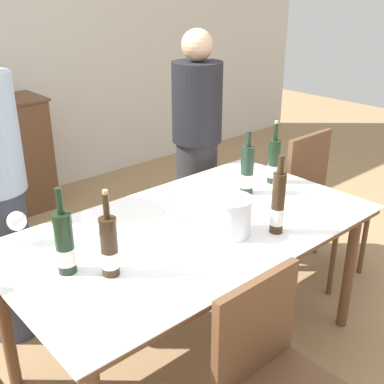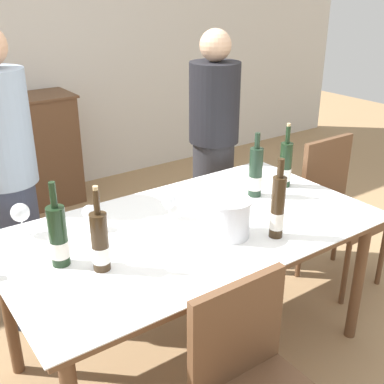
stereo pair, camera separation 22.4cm
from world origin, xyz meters
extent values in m
plane|color=#A37F56|center=(0.00, 0.00, 0.00)|extent=(12.00, 12.00, 0.00)
cube|color=silver|center=(0.00, 2.67, 1.40)|extent=(8.00, 0.10, 2.80)
cylinder|color=brown|center=(0.81, -0.41, 0.36)|extent=(0.06, 0.06, 0.73)
cylinder|color=brown|center=(-0.81, 0.41, 0.36)|extent=(0.06, 0.06, 0.73)
cylinder|color=brown|center=(0.81, 0.41, 0.36)|extent=(0.06, 0.06, 0.73)
cube|color=brown|center=(0.00, 0.00, 0.74)|extent=(1.78, 0.98, 0.04)
cube|color=white|center=(0.00, 0.00, 0.76)|extent=(1.81, 1.01, 0.01)
cylinder|color=silver|center=(0.09, -0.17, 0.86)|extent=(0.19, 0.19, 0.18)
cylinder|color=silver|center=(0.09, -0.17, 0.94)|extent=(0.20, 0.20, 0.01)
cylinder|color=black|center=(-0.64, 0.04, 0.90)|extent=(0.08, 0.08, 0.26)
cylinder|color=white|center=(-0.64, 0.04, 0.84)|extent=(0.08, 0.08, 0.07)
cylinder|color=black|center=(-0.64, 0.04, 1.08)|extent=(0.03, 0.03, 0.11)
cylinder|color=black|center=(0.73, 0.11, 0.90)|extent=(0.07, 0.07, 0.26)
cylinder|color=white|center=(0.73, 0.11, 0.84)|extent=(0.07, 0.07, 0.07)
cylinder|color=black|center=(0.73, 0.11, 1.07)|extent=(0.03, 0.03, 0.10)
cylinder|color=tan|center=(0.73, 0.11, 1.13)|extent=(0.02, 0.02, 0.02)
cylinder|color=#332314|center=(0.26, -0.30, 0.91)|extent=(0.06, 0.06, 0.29)
cylinder|color=white|center=(0.26, -0.30, 0.85)|extent=(0.06, 0.06, 0.08)
cylinder|color=#332314|center=(0.26, -0.30, 1.10)|extent=(0.03, 0.03, 0.09)
cylinder|color=#332314|center=(-0.52, -0.09, 0.89)|extent=(0.07, 0.07, 0.25)
cylinder|color=white|center=(-0.52, -0.09, 0.84)|extent=(0.07, 0.07, 0.07)
cylinder|color=#332314|center=(-0.52, -0.09, 1.07)|extent=(0.02, 0.02, 0.10)
cylinder|color=tan|center=(-0.52, -0.09, 1.13)|extent=(0.02, 0.02, 0.02)
cylinder|color=#1E3323|center=(0.49, 0.10, 0.90)|extent=(0.07, 0.07, 0.27)
cylinder|color=white|center=(0.49, 0.10, 0.84)|extent=(0.07, 0.07, 0.08)
cylinder|color=#1E3323|center=(0.49, 0.10, 1.08)|extent=(0.03, 0.03, 0.09)
cylinder|color=white|center=(-0.04, 0.14, 0.77)|extent=(0.07, 0.07, 0.00)
cylinder|color=white|center=(-0.04, 0.14, 0.81)|extent=(0.01, 0.01, 0.06)
sphere|color=white|center=(-0.04, 0.14, 0.86)|extent=(0.07, 0.07, 0.07)
cylinder|color=white|center=(-0.69, 0.39, 0.77)|extent=(0.07, 0.07, 0.00)
cylinder|color=white|center=(-0.69, 0.39, 0.81)|extent=(0.01, 0.01, 0.08)
sphere|color=white|center=(-0.69, 0.39, 0.88)|extent=(0.09, 0.09, 0.09)
cylinder|color=white|center=(-0.41, 0.26, 0.77)|extent=(0.07, 0.07, 0.00)
cylinder|color=white|center=(-0.41, 0.26, 0.80)|extent=(0.01, 0.01, 0.06)
sphere|color=white|center=(-0.41, 0.26, 0.86)|extent=(0.07, 0.07, 0.07)
cylinder|color=brown|center=(1.02, -0.18, 0.21)|extent=(0.03, 0.03, 0.43)
cylinder|color=brown|center=(1.39, -0.18, 0.21)|extent=(0.03, 0.03, 0.43)
cylinder|color=brown|center=(1.02, 0.18, 0.21)|extent=(0.03, 0.03, 0.43)
cylinder|color=brown|center=(1.39, 0.18, 0.21)|extent=(0.03, 0.03, 0.43)
cube|color=brown|center=(1.20, 0.00, 0.45)|extent=(0.42, 0.42, 0.04)
cube|color=brown|center=(1.20, 0.19, 0.70)|extent=(0.42, 0.04, 0.48)
cube|color=brown|center=(-0.24, -0.63, 0.68)|extent=(0.42, 0.04, 0.41)
cylinder|color=#383F56|center=(-0.63, 0.82, 0.44)|extent=(0.28, 0.28, 0.87)
cylinder|color=#2D2D33|center=(0.71, 0.76, 0.44)|extent=(0.28, 0.28, 0.87)
cylinder|color=black|center=(0.71, 0.76, 1.13)|extent=(0.33, 0.33, 0.52)
sphere|color=#DBAD89|center=(0.71, 0.76, 1.49)|extent=(0.20, 0.20, 0.20)
camera|label=1|loc=(-1.36, -1.54, 1.84)|focal=45.00mm
camera|label=2|loc=(-1.19, -1.68, 1.84)|focal=45.00mm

